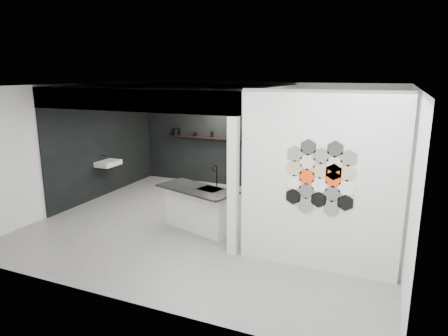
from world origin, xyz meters
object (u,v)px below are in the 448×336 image
at_px(kitchen_island, 200,208).
at_px(utensil_cup, 195,134).
at_px(glass_bowl, 265,139).
at_px(glass_vase, 265,138).
at_px(kettle, 260,138).
at_px(bottle_dark, 212,134).
at_px(partition_panel, 319,183).
at_px(stockpot, 176,132).
at_px(wall_basin, 108,163).

height_order(kitchen_island, utensil_cup, utensil_cup).
relative_size(glass_bowl, glass_vase, 1.08).
xyz_separation_m(kettle, bottle_dark, (-1.38, 0.00, 0.01)).
height_order(partition_panel, glass_bowl, partition_panel).
bearing_deg(glass_bowl, stockpot, 180.00).
bearing_deg(partition_panel, glass_bowl, 118.23).
bearing_deg(partition_panel, wall_basin, 161.77).
bearing_deg(utensil_cup, bottle_dark, 0.00).
bearing_deg(utensil_cup, glass_bowl, 0.00).
height_order(glass_bowl, utensil_cup, glass_bowl).
bearing_deg(kettle, kitchen_island, -96.19).
relative_size(kitchen_island, glass_vase, 12.23).
bearing_deg(partition_panel, utensil_cup, 136.68).
xyz_separation_m(kitchen_island, glass_vase, (0.34, 3.12, 0.95)).
height_order(partition_panel, stockpot, partition_panel).
height_order(wall_basin, glass_vase, glass_vase).
xyz_separation_m(wall_basin, kitchen_island, (3.05, -1.06, -0.41)).
bearing_deg(stockpot, partition_panel, -39.41).
bearing_deg(glass_vase, utensil_cup, 180.00).
relative_size(partition_panel, stockpot, 12.74).
bearing_deg(bottle_dark, kitchen_island, -69.39).
relative_size(partition_panel, kettle, 15.91).
bearing_deg(wall_basin, utensil_cup, 56.50).
bearing_deg(utensil_cup, wall_basin, -123.50).
xyz_separation_m(kettle, glass_bowl, (0.13, 0.00, -0.02)).
xyz_separation_m(stockpot, kettle, (2.50, 0.00, -0.02)).
bearing_deg(bottle_dark, stockpot, 180.00).
xyz_separation_m(partition_panel, utensil_cup, (-4.10, 3.87, -0.03)).
distance_m(kettle, utensil_cup, 1.90).
bearing_deg(glass_bowl, glass_vase, 0.00).
xyz_separation_m(stockpot, glass_bowl, (2.63, 0.00, -0.03)).
height_order(stockpot, bottle_dark, stockpot).
relative_size(partition_panel, bottle_dark, 17.48).
bearing_deg(kettle, partition_panel, -62.69).
distance_m(kitchen_island, bottle_dark, 3.47).
bearing_deg(utensil_cup, stockpot, 180.00).
xyz_separation_m(wall_basin, utensil_cup, (1.37, 2.07, 0.52)).
height_order(stockpot, glass_vase, stockpot).
relative_size(wall_basin, bottle_dark, 3.75).
distance_m(stockpot, glass_bowl, 2.63).
xyz_separation_m(kettle, glass_vase, (0.13, 0.00, -0.00)).
height_order(partition_panel, kettle, partition_panel).
distance_m(glass_vase, utensil_cup, 2.02).
bearing_deg(partition_panel, kettle, 119.67).
distance_m(stockpot, bottle_dark, 1.12).
bearing_deg(kettle, wall_basin, -150.03).
xyz_separation_m(partition_panel, wall_basin, (-5.46, 1.80, -0.55)).
bearing_deg(kitchen_island, stockpot, 143.84).
xyz_separation_m(glass_vase, utensil_cup, (-2.02, 0.00, -0.02)).
bearing_deg(partition_panel, stockpot, 140.59).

